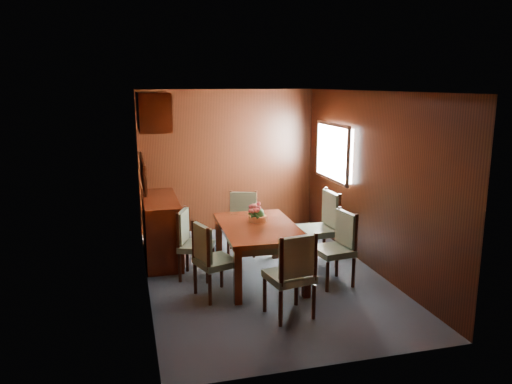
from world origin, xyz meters
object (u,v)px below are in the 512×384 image
object	(u,v)px
sideboard	(161,229)
chair_left_near	(210,256)
chair_right_near	(338,244)
chair_head	(293,271)
dining_table	(259,233)
flower_centerpiece	(257,212)

from	to	relation	value
sideboard	chair_left_near	xyz separation A→B (m)	(0.46, -1.52, 0.06)
chair_right_near	chair_head	xyz separation A→B (m)	(-0.87, -0.78, 0.02)
chair_head	dining_table	bearing A→B (deg)	82.64
chair_head	chair_left_near	bearing A→B (deg)	124.90
chair_head	sideboard	bearing A→B (deg)	108.13
dining_table	flower_centerpiece	bearing A→B (deg)	81.32
chair_left_near	chair_right_near	bearing A→B (deg)	72.45
chair_head	flower_centerpiece	world-z (taller)	flower_centerpiece
dining_table	flower_centerpiece	xyz separation A→B (m)	(0.04, 0.21, 0.23)
dining_table	chair_left_near	world-z (taller)	chair_left_near
sideboard	chair_right_near	world-z (taller)	chair_right_near
sideboard	chair_head	distance (m)	2.58
flower_centerpiece	chair_left_near	bearing A→B (deg)	-139.50
sideboard	flower_centerpiece	bearing A→B (deg)	-36.27
chair_right_near	flower_centerpiece	world-z (taller)	flower_centerpiece
chair_left_near	chair_head	world-z (taller)	chair_head
chair_left_near	chair_right_near	size ratio (longest dim) A/B	0.98
chair_right_near	flower_centerpiece	bearing A→B (deg)	47.67
dining_table	flower_centerpiece	world-z (taller)	flower_centerpiece
chair_left_near	flower_centerpiece	size ratio (longest dim) A/B	3.55
sideboard	chair_left_near	world-z (taller)	chair_left_near
sideboard	dining_table	distance (m)	1.60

